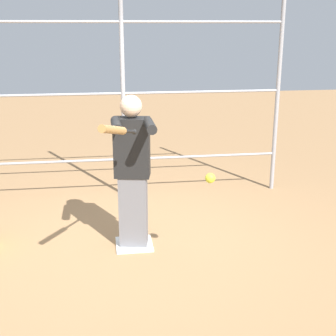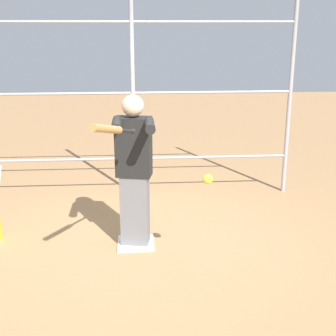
{
  "view_description": "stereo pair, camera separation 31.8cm",
  "coord_description": "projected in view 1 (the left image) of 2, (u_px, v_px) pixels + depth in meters",
  "views": [
    {
      "loc": [
        0.3,
        4.72,
        2.34
      ],
      "look_at": [
        -0.34,
        0.27,
        0.96
      ],
      "focal_mm": 50.0,
      "sensor_mm": 36.0,
      "label": 1
    },
    {
      "loc": [
        -0.02,
        4.75,
        2.34
      ],
      "look_at": [
        -0.34,
        0.27,
        0.96
      ],
      "focal_mm": 50.0,
      "sensor_mm": 36.0,
      "label": 2
    }
  ],
  "objects": [
    {
      "name": "ground_plane",
      "position": [
        134.0,
        245.0,
        5.19
      ],
      "size": [
        24.0,
        24.0,
        0.0
      ],
      "primitive_type": "plane",
      "color": "#9E754C"
    },
    {
      "name": "softball_in_flight",
      "position": [
        210.0,
        178.0,
        4.37
      ],
      "size": [
        0.1,
        0.1,
        0.1
      ],
      "color": "yellow"
    },
    {
      "name": "batter",
      "position": [
        132.0,
        168.0,
        4.91
      ],
      "size": [
        0.42,
        0.62,
        1.67
      ],
      "color": "slate",
      "rests_on": "ground"
    },
    {
      "name": "home_plate",
      "position": [
        134.0,
        244.0,
        5.19
      ],
      "size": [
        0.4,
        0.4,
        0.02
      ],
      "color": "white",
      "rests_on": "ground"
    },
    {
      "name": "baseball_bat_swinging",
      "position": [
        116.0,
        130.0,
        3.83
      ],
      "size": [
        0.36,
        0.85,
        0.27
      ],
      "color": "black"
    },
    {
      "name": "fence_backstop",
      "position": [
        123.0,
        93.0,
        6.28
      ],
      "size": [
        4.41,
        0.06,
        2.92
      ],
      "color": "#939399",
      "rests_on": "ground"
    }
  ]
}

